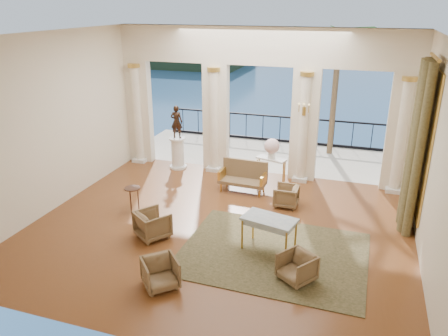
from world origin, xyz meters
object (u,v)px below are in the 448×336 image
(armchair_c, at_px, (286,195))
(pedestal, at_px, (178,153))
(armchair_a, at_px, (160,272))
(game_table, at_px, (269,222))
(armchair_b, at_px, (297,266))
(settee, at_px, (244,176))
(statue, at_px, (177,122))
(side_table, at_px, (132,191))
(armchair_d, at_px, (153,223))
(console_table, at_px, (271,163))

(armchair_c, distance_m, pedestal, 4.30)
(armchair_a, relative_size, game_table, 0.52)
(armchair_b, xyz_separation_m, pedestal, (-4.74, 5.02, 0.18))
(settee, bearing_deg, statue, 158.81)
(armchair_c, bearing_deg, statue, -114.15)
(armchair_a, bearing_deg, pedestal, 68.50)
(armchair_a, height_order, armchair_c, armchair_a)
(settee, xyz_separation_m, statue, (-2.56, 1.11, 1.13))
(side_table, bearing_deg, armchair_a, -52.30)
(armchair_c, height_order, armchair_d, armchair_d)
(game_table, distance_m, pedestal, 5.72)
(settee, relative_size, statue, 1.29)
(console_table, bearing_deg, statue, -171.20)
(armchair_a, xyz_separation_m, console_table, (0.91, 5.60, 0.37))
(armchair_c, xyz_separation_m, game_table, (0.05, -2.35, 0.39))
(console_table, bearing_deg, settee, -117.66)
(armchair_a, distance_m, statue, 6.58)
(armchair_a, distance_m, console_table, 5.69)
(armchair_d, height_order, settee, settee)
(armchair_c, xyz_separation_m, pedestal, (-3.92, 1.75, 0.18))
(armchair_b, xyz_separation_m, side_table, (-4.55, 1.70, 0.26))
(armchair_b, relative_size, settee, 0.46)
(side_table, bearing_deg, settee, 43.09)
(armchair_b, distance_m, pedestal, 6.91)
(pedestal, bearing_deg, game_table, -45.93)
(settee, xyz_separation_m, pedestal, (-2.56, 1.11, 0.06))
(pedestal, relative_size, console_table, 1.09)
(settee, bearing_deg, pedestal, 158.81)
(armchair_c, bearing_deg, armchair_a, -20.81)
(armchair_a, distance_m, armchair_c, 4.59)
(armchair_d, bearing_deg, settee, -76.13)
(armchair_b, xyz_separation_m, statue, (-4.74, 5.02, 1.25))
(game_table, relative_size, statue, 1.18)
(armchair_a, height_order, side_table, side_table)
(armchair_b, relative_size, side_table, 0.95)
(armchair_d, xyz_separation_m, pedestal, (-1.29, 4.37, 0.14))
(armchair_c, xyz_separation_m, side_table, (-3.73, -1.57, 0.26))
(armchair_a, distance_m, side_table, 3.45)
(armchair_a, bearing_deg, statue, 68.50)
(armchair_b, relative_size, statue, 0.60)
(statue, bearing_deg, console_table, 165.70)
(armchair_d, bearing_deg, pedestal, -38.43)
(armchair_c, xyz_separation_m, settee, (-1.37, 0.64, 0.13))
(armchair_c, relative_size, console_table, 0.67)
(armchair_a, distance_m, game_table, 2.59)
(armchair_b, distance_m, console_table, 4.85)
(game_table, bearing_deg, settee, 128.40)
(armchair_c, height_order, pedestal, pedestal)
(statue, bearing_deg, pedestal, -96.53)
(settee, distance_m, pedestal, 2.79)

